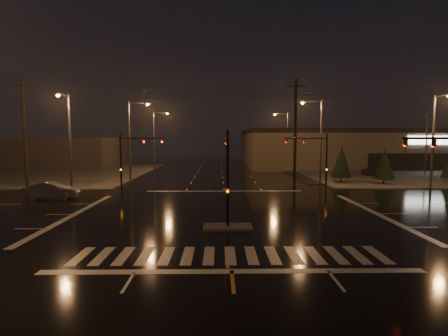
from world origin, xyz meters
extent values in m
plane|color=black|center=(0.00, 0.00, 0.00)|extent=(140.00, 140.00, 0.00)
cube|color=#47453F|center=(30.00, 30.00, 0.06)|extent=(36.00, 36.00, 0.12)
cube|color=#47453F|center=(-30.00, 30.00, 0.06)|extent=(36.00, 36.00, 0.12)
cube|color=#47453F|center=(0.00, -4.00, 0.07)|extent=(3.00, 1.60, 0.15)
cube|color=beige|center=(0.00, -9.00, 0.01)|extent=(15.00, 2.60, 0.01)
cube|color=beige|center=(0.00, -11.00, 0.01)|extent=(16.00, 0.50, 0.01)
cube|color=beige|center=(0.00, 11.00, 0.01)|extent=(16.00, 0.50, 0.01)
cube|color=#6F644F|center=(35.00, 46.00, 3.50)|extent=(60.00, 28.00, 7.00)
cube|color=black|center=(35.00, 46.00, 6.80)|extent=(60.20, 28.20, 0.80)
cube|color=white|center=(35.00, 31.90, 5.20)|extent=(9.00, 0.20, 1.40)
cube|color=black|center=(35.00, 31.95, 1.60)|extent=(22.00, 0.15, 2.80)
cube|color=#413C39|center=(-35.00, 42.00, 2.80)|extent=(30.00, 18.00, 5.60)
cylinder|color=black|center=(0.00, -4.00, 3.00)|extent=(0.18, 0.18, 6.00)
cylinder|color=black|center=(0.00, -1.75, 5.50)|extent=(0.12, 4.50, 0.12)
imported|color=#594707|center=(0.00, 0.27, 5.45)|extent=(0.16, 0.20, 1.00)
cube|color=#594707|center=(0.00, -4.00, 2.30)|extent=(0.25, 0.18, 0.35)
cylinder|color=black|center=(10.50, 10.50, 3.00)|extent=(0.18, 0.18, 6.00)
cylinder|color=black|center=(8.15, 9.64, 5.50)|extent=(4.74, 1.82, 0.12)
imported|color=#594707|center=(6.04, 8.88, 5.45)|extent=(0.24, 0.22, 1.00)
cube|color=#594707|center=(10.50, 10.50, 2.30)|extent=(0.25, 0.18, 0.35)
cylinder|color=black|center=(-10.50, 10.50, 3.00)|extent=(0.18, 0.18, 6.00)
cylinder|color=black|center=(-8.15, 9.64, 5.50)|extent=(4.74, 1.82, 0.12)
imported|color=#594707|center=(-6.04, 8.88, 5.45)|extent=(0.24, 0.22, 1.00)
cube|color=#594707|center=(-10.50, 10.50, 2.30)|extent=(0.25, 0.18, 0.35)
cylinder|color=black|center=(9.82, -8.62, 5.50)|extent=(1.48, 3.80, 0.12)
imported|color=#594707|center=(9.20, -6.93, 5.45)|extent=(0.22, 0.24, 1.00)
cylinder|color=#38383A|center=(-11.50, 18.00, 5.00)|extent=(0.24, 0.24, 10.00)
cylinder|color=#38383A|center=(-10.30, 18.00, 9.80)|extent=(2.40, 0.14, 0.14)
cube|color=#38383A|center=(-9.20, 18.00, 9.75)|extent=(0.70, 0.30, 0.18)
sphere|color=#FF9E2D|center=(-9.20, 18.00, 9.62)|extent=(0.32, 0.32, 0.32)
cylinder|color=#38383A|center=(-11.50, 34.00, 5.00)|extent=(0.24, 0.24, 10.00)
cylinder|color=#38383A|center=(-10.30, 34.00, 9.80)|extent=(2.40, 0.14, 0.14)
cube|color=#38383A|center=(-9.20, 34.00, 9.75)|extent=(0.70, 0.30, 0.18)
sphere|color=#FF9E2D|center=(-9.20, 34.00, 9.62)|extent=(0.32, 0.32, 0.32)
cylinder|color=#38383A|center=(11.50, 16.00, 5.00)|extent=(0.24, 0.24, 10.00)
cylinder|color=#38383A|center=(10.30, 16.00, 9.80)|extent=(2.40, 0.14, 0.14)
cube|color=#38383A|center=(9.20, 16.00, 9.75)|extent=(0.70, 0.30, 0.18)
sphere|color=#FF9E2D|center=(9.20, 16.00, 9.62)|extent=(0.32, 0.32, 0.32)
cylinder|color=#38383A|center=(11.50, 36.00, 5.00)|extent=(0.24, 0.24, 10.00)
cylinder|color=#38383A|center=(10.30, 36.00, 9.80)|extent=(2.40, 0.14, 0.14)
cube|color=#38383A|center=(9.20, 36.00, 9.75)|extent=(0.70, 0.30, 0.18)
sphere|color=#FF9E2D|center=(9.20, 36.00, 9.62)|extent=(0.32, 0.32, 0.32)
cylinder|color=#38383A|center=(-16.00, 11.50, 5.00)|extent=(0.24, 0.24, 10.00)
cylinder|color=#38383A|center=(-16.00, 10.30, 9.80)|extent=(0.14, 2.40, 0.14)
cube|color=#38383A|center=(-16.00, 9.20, 9.75)|extent=(0.30, 0.70, 0.18)
sphere|color=#FF9E2D|center=(-16.00, 9.20, 9.62)|extent=(0.32, 0.32, 0.32)
cylinder|color=#38383A|center=(22.00, 11.50, 5.00)|extent=(0.24, 0.24, 10.00)
cylinder|color=#38383A|center=(22.00, 10.30, 9.80)|extent=(0.14, 2.40, 0.14)
cylinder|color=black|center=(-22.00, 14.00, 6.00)|extent=(0.32, 0.32, 12.00)
cube|color=black|center=(-22.00, 14.00, 11.20)|extent=(2.20, 0.12, 0.12)
cylinder|color=black|center=(8.00, 14.00, 6.00)|extent=(0.32, 0.32, 12.00)
cube|color=black|center=(8.00, 14.00, 11.20)|extent=(2.20, 0.12, 0.12)
cylinder|color=black|center=(14.48, 17.47, 0.35)|extent=(0.18, 0.18, 0.70)
cone|color=black|center=(14.48, 17.47, 2.63)|extent=(2.47, 2.47, 3.85)
cylinder|color=black|center=(18.96, 15.66, 0.35)|extent=(0.18, 0.18, 0.70)
cone|color=black|center=(18.96, 15.66, 2.44)|extent=(2.23, 2.23, 3.49)
imported|color=black|center=(21.49, 24.58, 0.67)|extent=(1.88, 4.02, 1.33)
imported|color=slate|center=(-15.69, 6.55, 0.77)|extent=(4.80, 2.04, 1.54)
camera|label=1|loc=(-0.52, -25.01, 5.50)|focal=28.00mm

